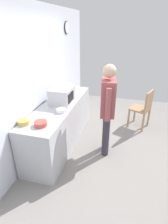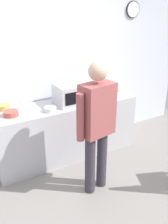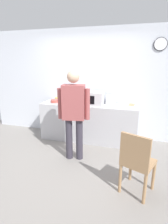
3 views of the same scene
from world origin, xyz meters
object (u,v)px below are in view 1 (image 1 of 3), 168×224
object	(u,v)px
microwave	(62,95)
sandwich_plate	(73,87)
mixing_bowl	(24,122)
person_standing	(108,105)
fork_utensil	(81,91)
toaster	(60,90)
wooden_chair	(143,107)
spoon_utensil	(73,95)
salad_bowl	(61,110)
cereal_bowl	(41,124)

from	to	relation	value
microwave	sandwich_plate	xyz separation A→B (m)	(0.88, 0.08, -0.13)
mixing_bowl	person_standing	bearing A→B (deg)	-54.67
person_standing	fork_utensil	bearing A→B (deg)	40.17
sandwich_plate	toaster	distance (m)	0.50
wooden_chair	toaster	bearing A→B (deg)	108.47
sandwich_plate	wooden_chair	xyz separation A→B (m)	(0.12, -1.66, -0.38)
microwave	spoon_utensil	size ratio (longest dim) A/B	2.94
sandwich_plate	spoon_utensil	bearing A→B (deg)	-160.52
salad_bowl	wooden_chair	bearing A→B (deg)	-45.71
salad_bowl	microwave	bearing A→B (deg)	17.42
fork_utensil	cereal_bowl	bearing A→B (deg)	174.22
microwave	cereal_bowl	world-z (taller)	microwave
sandwich_plate	toaster	bearing A→B (deg)	165.28
toaster	person_standing	xyz separation A→B (m)	(-0.54, -1.10, 0.00)
toaster	person_standing	world-z (taller)	person_standing
cereal_bowl	person_standing	bearing A→B (deg)	-48.28
microwave	toaster	world-z (taller)	microwave
cereal_bowl	fork_utensil	world-z (taller)	cereal_bowl
cereal_bowl	spoon_utensil	size ratio (longest dim) A/B	1.15
person_standing	wooden_chair	size ratio (longest dim) A/B	1.80
sandwich_plate	spoon_utensil	size ratio (longest dim) A/B	1.62
toaster	fork_utensil	bearing A→B (deg)	-50.69
cereal_bowl	fork_utensil	xyz separation A→B (m)	(1.64, -0.17, -0.03)
cereal_bowl	salad_bowl	bearing A→B (deg)	-13.76
cereal_bowl	mixing_bowl	size ratio (longest dim) A/B	1.14
sandwich_plate	mixing_bowl	bearing A→B (deg)	174.46
wooden_chair	cereal_bowl	bearing A→B (deg)	140.71
microwave	fork_utensil	xyz separation A→B (m)	(0.71, -0.17, -0.15)
microwave	cereal_bowl	xyz separation A→B (m)	(-0.93, -0.01, -0.12)
salad_bowl	wooden_chair	xyz separation A→B (m)	(1.42, -1.45, -0.40)
microwave	cereal_bowl	distance (m)	0.94
microwave	salad_bowl	distance (m)	0.45
cereal_bowl	mixing_bowl	distance (m)	0.27
sandwich_plate	toaster	world-z (taller)	toaster
wooden_chair	person_standing	bearing A→B (deg)	148.70
microwave	fork_utensil	distance (m)	0.75
spoon_utensil	salad_bowl	bearing A→B (deg)	-176.01
person_standing	spoon_utensil	bearing A→B (deg)	54.18
microwave	wooden_chair	distance (m)	1.94
mixing_bowl	toaster	world-z (taller)	toaster
fork_utensil	spoon_utensil	xyz separation A→B (m)	(-0.26, 0.10, 0.00)
salad_bowl	toaster	distance (m)	0.89
toaster	sandwich_plate	bearing A→B (deg)	-14.72
cereal_bowl	spoon_utensil	xyz separation A→B (m)	(1.38, -0.06, -0.03)
microwave	toaster	xyz separation A→B (m)	(0.40, 0.21, -0.05)
spoon_utensil	wooden_chair	bearing A→B (deg)	-70.13
sandwich_plate	person_standing	distance (m)	1.41
toaster	salad_bowl	bearing A→B (deg)	-157.50
spoon_utensil	microwave	bearing A→B (deg)	171.18
sandwich_plate	person_standing	world-z (taller)	person_standing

